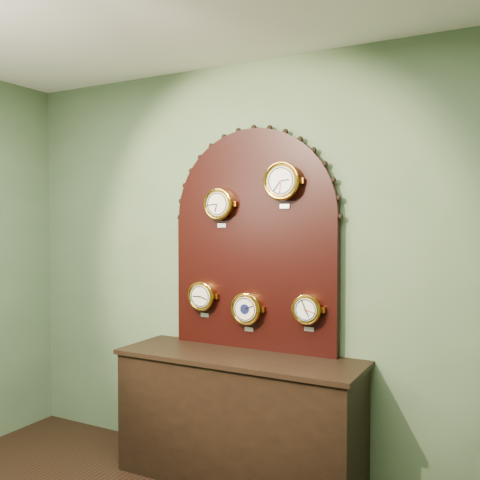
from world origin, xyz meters
The scene contains 8 objects.
wall_back centered at (0.00, 2.50, 1.40)m, with size 4.00×4.00×0.00m, color #516A49.
shop_counter centered at (0.00, 2.23, 0.40)m, with size 1.60×0.50×0.80m, color black.
display_board centered at (0.00, 2.45, 1.63)m, with size 1.26×0.06×1.53m.
roman_clock centered at (-0.23, 2.38, 1.82)m, with size 0.22×0.08×0.27m.
arabic_clock centered at (0.24, 2.38, 1.96)m, with size 0.25×0.08×0.30m.
hygrometer centered at (-0.37, 2.38, 1.17)m, with size 0.21×0.08×0.26m.
barometer centered at (-0.02, 2.38, 1.11)m, with size 0.22×0.08×0.27m.
tide_clock centered at (0.42, 2.38, 1.14)m, with size 0.20×0.08×0.25m.
Camera 1 is at (1.64, -0.83, 1.70)m, focal length 40.33 mm.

